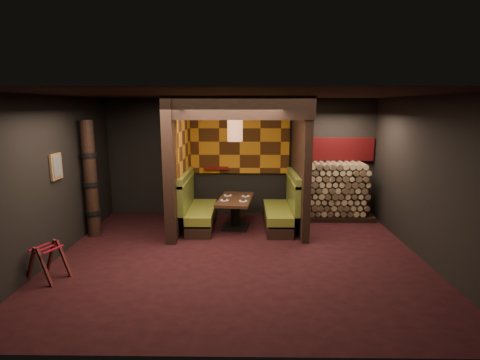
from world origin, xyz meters
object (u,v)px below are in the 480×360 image
at_px(booth_bench_right, 282,210).
at_px(luggage_rack, 48,260).
at_px(booth_bench_left, 197,210).
at_px(firewood_stack, 337,191).
at_px(totem_column, 91,180).
at_px(dining_table, 235,209).
at_px(pendant_lamp, 235,130).

relative_size(booth_bench_right, luggage_rack, 2.35).
relative_size(booth_bench_left, luggage_rack, 2.35).
bearing_deg(firewood_stack, totem_column, -166.81).
xyz_separation_m(totem_column, firewood_stack, (5.33, 1.25, -0.51)).
height_order(booth_bench_left, luggage_rack, booth_bench_left).
bearing_deg(totem_column, booth_bench_right, 7.86).
distance_m(booth_bench_left, dining_table, 0.85).
relative_size(booth_bench_right, firewood_stack, 0.92).
bearing_deg(luggage_rack, booth_bench_left, 51.96).
height_order(totem_column, firewood_stack, totem_column).
bearing_deg(booth_bench_left, luggage_rack, -128.04).
bearing_deg(totem_column, firewood_stack, 13.19).
bearing_deg(totem_column, luggage_rack, -87.73).
height_order(dining_table, pendant_lamp, pendant_lamp).
relative_size(luggage_rack, totem_column, 0.28).
height_order(booth_bench_left, booth_bench_right, same).
xyz_separation_m(booth_bench_right, totem_column, (-3.98, -0.55, 0.79)).
xyz_separation_m(dining_table, luggage_rack, (-2.86, -2.53, -0.14)).
height_order(booth_bench_left, firewood_stack, firewood_stack).
xyz_separation_m(booth_bench_right, luggage_rack, (-3.90, -2.57, -0.09)).
bearing_deg(dining_table, booth_bench_right, 2.08).
distance_m(booth_bench_right, dining_table, 1.04).
xyz_separation_m(pendant_lamp, totem_column, (-2.94, -0.46, -0.97)).
xyz_separation_m(booth_bench_right, firewood_stack, (1.35, 0.70, 0.28)).
relative_size(dining_table, totem_column, 0.57).
distance_m(booth_bench_right, pendant_lamp, 2.05).
bearing_deg(totem_column, dining_table, 9.88).
distance_m(dining_table, totem_column, 3.08).
bearing_deg(booth_bench_left, totem_column, -165.25).
relative_size(pendant_lamp, luggage_rack, 1.34).
height_order(booth_bench_right, luggage_rack, booth_bench_right).
relative_size(booth_bench_right, pendant_lamp, 1.75).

